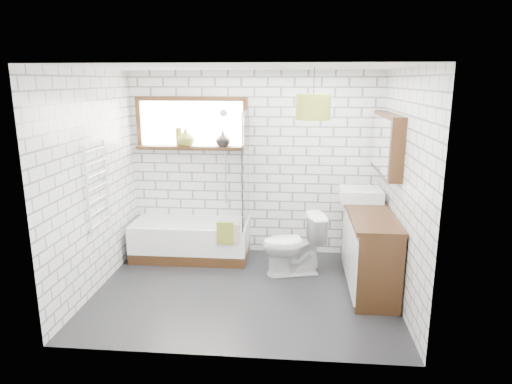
# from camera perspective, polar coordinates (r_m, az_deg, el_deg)

# --- Properties ---
(floor) EXTENTS (3.40, 2.60, 0.01)m
(floor) POSITION_cam_1_polar(r_m,az_deg,el_deg) (5.41, -1.49, -12.26)
(floor) COLOR black
(floor) RESTS_ON ground
(ceiling) EXTENTS (3.40, 2.60, 0.01)m
(ceiling) POSITION_cam_1_polar(r_m,az_deg,el_deg) (4.86, -1.68, 15.38)
(ceiling) COLOR white
(ceiling) RESTS_ON ground
(wall_back) EXTENTS (3.40, 0.01, 2.50)m
(wall_back) POSITION_cam_1_polar(r_m,az_deg,el_deg) (6.26, -0.19, 3.49)
(wall_back) COLOR white
(wall_back) RESTS_ON ground
(wall_front) EXTENTS (3.40, 0.01, 2.50)m
(wall_front) POSITION_cam_1_polar(r_m,az_deg,el_deg) (3.74, -3.90, -3.68)
(wall_front) COLOR white
(wall_front) RESTS_ON ground
(wall_left) EXTENTS (0.01, 2.60, 2.50)m
(wall_left) POSITION_cam_1_polar(r_m,az_deg,el_deg) (5.45, -19.68, 1.12)
(wall_left) COLOR white
(wall_left) RESTS_ON ground
(wall_right) EXTENTS (0.01, 2.60, 2.50)m
(wall_right) POSITION_cam_1_polar(r_m,az_deg,el_deg) (5.08, 17.89, 0.38)
(wall_right) COLOR white
(wall_right) RESTS_ON ground
(window) EXTENTS (1.52, 0.16, 0.68)m
(window) POSITION_cam_1_polar(r_m,az_deg,el_deg) (6.27, -8.07, 8.45)
(window) COLOR black
(window) RESTS_ON wall_back
(towel_radiator) EXTENTS (0.06, 0.52, 1.00)m
(towel_radiator) POSITION_cam_1_polar(r_m,az_deg,el_deg) (5.44, -19.20, 0.60)
(towel_radiator) COLOR white
(towel_radiator) RESTS_ON wall_left
(mirror_cabinet) EXTENTS (0.16, 1.20, 0.70)m
(mirror_cabinet) POSITION_cam_1_polar(r_m,az_deg,el_deg) (5.57, 16.02, 5.84)
(mirror_cabinet) COLOR black
(mirror_cabinet) RESTS_ON wall_right
(shower_riser) EXTENTS (0.02, 0.02, 1.30)m
(shower_riser) POSITION_cam_1_polar(r_m,az_deg,el_deg) (6.25, -3.89, 4.37)
(shower_riser) COLOR silver
(shower_riser) RESTS_ON wall_back
(bathtub) EXTENTS (1.55, 0.69, 0.50)m
(bathtub) POSITION_cam_1_polar(r_m,az_deg,el_deg) (6.32, -8.14, -5.94)
(bathtub) COLOR white
(bathtub) RESTS_ON floor
(shower_screen) EXTENTS (0.02, 0.72, 1.50)m
(shower_screen) POSITION_cam_1_polar(r_m,az_deg,el_deg) (5.93, -1.32, 2.93)
(shower_screen) COLOR white
(shower_screen) RESTS_ON bathtub
(towel_green) EXTENTS (0.21, 0.06, 0.29)m
(towel_green) POSITION_cam_1_polar(r_m,az_deg,el_deg) (5.82, -3.87, -5.14)
(towel_green) COLOR olive
(towel_green) RESTS_ON bathtub
(towel_beige) EXTENTS (0.19, 0.05, 0.25)m
(towel_beige) POSITION_cam_1_polar(r_m,az_deg,el_deg) (5.81, -2.93, -5.17)
(towel_beige) COLOR tan
(towel_beige) RESTS_ON bathtub
(vanity) EXTENTS (0.51, 1.57, 0.90)m
(vanity) POSITION_cam_1_polar(r_m,az_deg,el_deg) (5.57, 13.95, -6.80)
(vanity) COLOR black
(vanity) RESTS_ON floor
(basin) EXTENTS (0.51, 0.45, 0.15)m
(basin) POSITION_cam_1_polar(r_m,az_deg,el_deg) (5.88, 12.96, -0.29)
(basin) COLOR white
(basin) RESTS_ON vanity
(tap) EXTENTS (0.04, 0.04, 0.16)m
(tap) POSITION_cam_1_polar(r_m,az_deg,el_deg) (5.89, 14.52, 0.19)
(tap) COLOR silver
(tap) RESTS_ON vanity
(toilet) EXTENTS (0.60, 0.84, 0.77)m
(toilet) POSITION_cam_1_polar(r_m,az_deg,el_deg) (5.72, 4.64, -6.54)
(toilet) COLOR white
(toilet) RESTS_ON floor
(vase_olive) EXTENTS (0.24, 0.24, 0.24)m
(vase_olive) POSITION_cam_1_polar(r_m,az_deg,el_deg) (6.29, -8.77, 6.60)
(vase_olive) COLOR olive
(vase_olive) RESTS_ON window
(vase_dark) EXTENTS (0.24, 0.24, 0.21)m
(vase_dark) POSITION_cam_1_polar(r_m,az_deg,el_deg) (6.19, -4.15, 6.46)
(vase_dark) COLOR black
(vase_dark) RESTS_ON window
(bottle) EXTENTS (0.09, 0.09, 0.25)m
(bottle) POSITION_cam_1_polar(r_m,az_deg,el_deg) (6.31, -9.63, 6.62)
(bottle) COLOR olive
(bottle) RESTS_ON window
(pendant) EXTENTS (0.36, 0.36, 0.26)m
(pendant) POSITION_cam_1_polar(r_m,az_deg,el_deg) (4.87, 7.17, 10.51)
(pendant) COLOR olive
(pendant) RESTS_ON ceiling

